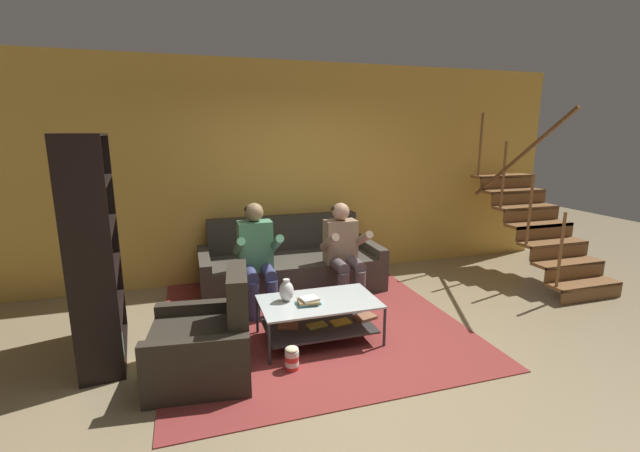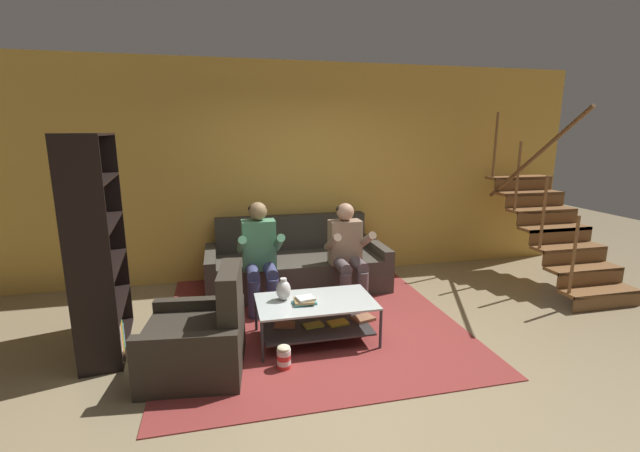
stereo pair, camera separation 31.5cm
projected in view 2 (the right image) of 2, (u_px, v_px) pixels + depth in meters
ground at (340, 358)px, 3.85m from camera, size 16.80×16.80×0.00m
back_partition at (292, 172)px, 5.87m from camera, size 8.40×0.12×2.90m
staircase_run at (554, 225)px, 5.56m from camera, size 0.94×1.85×2.28m
couch at (296, 266)px, 5.57m from camera, size 2.28×0.98×0.89m
person_seated_left at (260, 252)px, 4.83m from camera, size 0.50×0.58×1.22m
person_seated_right at (347, 249)px, 5.06m from camera, size 0.50×0.58×1.17m
coffee_table at (317, 314)px, 4.14m from camera, size 1.17×0.67×0.41m
area_rug at (307, 313)px, 4.79m from camera, size 3.00×3.44×0.01m
vase at (284, 290)px, 4.11m from camera, size 0.14×0.14×0.22m
book_stack at (305, 301)px, 4.03m from camera, size 0.23×0.19×0.06m
bookshelf at (93, 263)px, 3.84m from camera, size 0.45×1.14×1.98m
armchair at (199, 339)px, 3.60m from camera, size 0.89×0.92×0.90m
popcorn_tub at (284, 357)px, 3.65m from camera, size 0.12×0.12×0.22m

